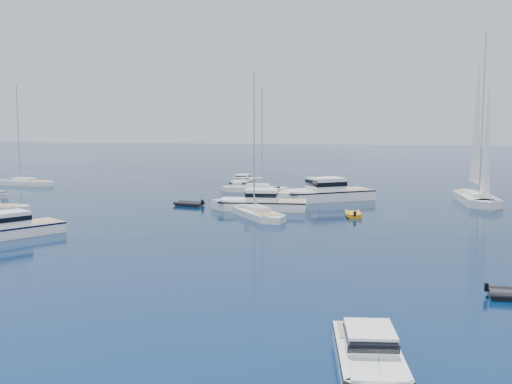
% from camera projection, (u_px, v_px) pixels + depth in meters
% --- Properties ---
extents(ground, '(400.00, 400.00, 0.00)m').
position_uv_depth(ground, '(188.00, 268.00, 39.18)').
color(ground, '#08234F').
rests_on(ground, ground).
extents(motor_cruiser_near, '(3.52, 8.11, 2.06)m').
position_uv_depth(motor_cruiser_near, '(370.00, 370.00, 23.13)').
color(motor_cruiser_near, white).
rests_on(motor_cruiser_near, ground).
extents(motor_cruiser_left, '(7.97, 10.10, 2.63)m').
position_uv_depth(motor_cruiser_left, '(6.00, 237.00, 49.43)').
color(motor_cruiser_left, white).
rests_on(motor_cruiser_left, ground).
extents(motor_cruiser_centre, '(11.02, 4.28, 2.83)m').
position_uv_depth(motor_cruiser_centre, '(260.00, 210.00, 64.43)').
color(motor_cruiser_centre, white).
rests_on(motor_cruiser_centre, ground).
extents(motor_cruiser_distant, '(12.98, 10.64, 3.41)m').
position_uv_depth(motor_cruiser_distant, '(324.00, 200.00, 71.95)').
color(motor_cruiser_distant, white).
rests_on(motor_cruiser_distant, ground).
extents(motor_cruiser_horizon, '(2.56, 7.88, 2.06)m').
position_uv_depth(motor_cruiser_horizon, '(242.00, 186.00, 88.26)').
color(motor_cruiser_horizon, white).
rests_on(motor_cruiser_horizon, ground).
extents(sailboat_mid_r, '(7.88, 9.54, 14.56)m').
position_uv_depth(sailboat_mid_r, '(258.00, 218.00, 59.34)').
color(sailboat_mid_r, white).
rests_on(sailboat_mid_r, ground).
extents(sailboat_centre, '(9.65, 3.20, 13.94)m').
position_uv_depth(sailboat_centre, '(255.00, 192.00, 80.81)').
color(sailboat_centre, white).
rests_on(sailboat_centre, ground).
extents(sailboat_sails_r, '(4.73, 13.73, 19.78)m').
position_uv_depth(sailboat_sails_r, '(476.00, 203.00, 70.01)').
color(sailboat_sails_r, silver).
rests_on(sailboat_sails_r, ground).
extents(sailboat_far_l, '(10.41, 4.09, 14.90)m').
position_uv_depth(sailboat_far_l, '(26.00, 185.00, 88.60)').
color(sailboat_far_l, white).
rests_on(sailboat_far_l, ground).
extents(tender_yellow, '(2.22, 3.43, 0.95)m').
position_uv_depth(tender_yellow, '(353.00, 216.00, 60.06)').
color(tender_yellow, orange).
rests_on(tender_yellow, ground).
extents(tender_grey_far, '(3.60, 2.42, 0.95)m').
position_uv_depth(tender_grey_far, '(189.00, 206.00, 67.58)').
color(tender_grey_far, black).
rests_on(tender_grey_far, ground).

